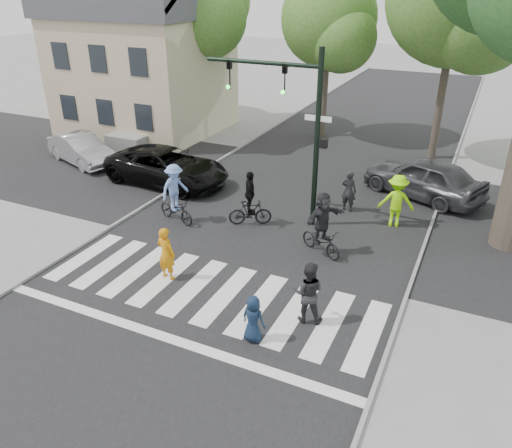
{
  "coord_description": "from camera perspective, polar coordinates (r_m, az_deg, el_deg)",
  "views": [
    {
      "loc": [
        6.16,
        -8.98,
        7.91
      ],
      "look_at": [
        0.5,
        3.0,
        1.3
      ],
      "focal_mm": 35.0,
      "sensor_mm": 36.0,
      "label": 1
    }
  ],
  "objects": [
    {
      "name": "cyclist_mid",
      "position": [
        17.36,
        -0.69,
        2.38
      ],
      "size": [
        1.53,
        1.1,
        1.98
      ],
      "color": "black",
      "rests_on": "ground"
    },
    {
      "name": "road_cross",
      "position": [
        19.72,
        4.9,
        2.78
      ],
      "size": [
        70.0,
        10.0,
        0.01
      ],
      "primitive_type": "cube",
      "color": "black",
      "rests_on": "ground"
    },
    {
      "name": "curb_right",
      "position": [
        16.08,
        18.05,
        -4.2
      ],
      "size": [
        0.1,
        70.0,
        0.1
      ],
      "primitive_type": "cube",
      "color": "gray",
      "rests_on": "ground"
    },
    {
      "name": "ground",
      "position": [
        13.46,
        -7.51,
        -9.75
      ],
      "size": [
        120.0,
        120.0,
        0.0
      ],
      "primitive_type": "plane",
      "color": "gray",
      "rests_on": "ground"
    },
    {
      "name": "pedestrian_woman",
      "position": [
        14.46,
        -10.22,
        -3.34
      ],
      "size": [
        0.64,
        0.46,
        1.63
      ],
      "primitive_type": "imported",
      "rotation": [
        0.0,
        0.0,
        3.02
      ],
      "color": "orange",
      "rests_on": "ground"
    },
    {
      "name": "curb_left",
      "position": [
        19.57,
        -12.3,
        2.19
      ],
      "size": [
        0.1,
        70.0,
        0.1
      ],
      "primitive_type": "cube",
      "color": "gray",
      "rests_on": "ground"
    },
    {
      "name": "pedestrian_adult",
      "position": [
        12.6,
        5.97,
        -7.78
      ],
      "size": [
        0.94,
        0.81,
        1.68
      ],
      "primitive_type": "imported",
      "rotation": [
        0.0,
        0.0,
        3.38
      ],
      "color": "black",
      "rests_on": "ground"
    },
    {
      "name": "bg_tree_1",
      "position": [
        28.65,
        -6.57,
        23.85
      ],
      "size": [
        6.09,
        5.8,
        9.8
      ],
      "color": "brown",
      "rests_on": "ground"
    },
    {
      "name": "house",
      "position": [
        29.25,
        -12.78,
        17.83
      ],
      "size": [
        8.4,
        8.1,
        8.82
      ],
      "color": "beige",
      "rests_on": "ground"
    },
    {
      "name": "traffic_signal",
      "position": [
        16.74,
        4.33,
        12.58
      ],
      "size": [
        4.45,
        0.29,
        6.0
      ],
      "color": "black",
      "rests_on": "ground"
    },
    {
      "name": "crosswalk",
      "position": [
        13.91,
        -6.05,
        -8.29
      ],
      "size": [
        10.0,
        3.85,
        0.01
      ],
      "color": "silver",
      "rests_on": "ground"
    },
    {
      "name": "car_silver",
      "position": [
        24.86,
        -19.35,
        8.09
      ],
      "size": [
        4.33,
        2.69,
        1.35
      ],
      "primitive_type": "imported",
      "rotation": [
        0.0,
        0.0,
        1.24
      ],
      "color": "#ACABB0",
      "rests_on": "ground"
    },
    {
      "name": "bg_tree_3",
      "position": [
        24.34,
        22.69,
        22.41
      ],
      "size": [
        6.3,
        6.0,
        10.2
      ],
      "color": "brown",
      "rests_on": "ground"
    },
    {
      "name": "bg_tree_2",
      "position": [
        26.88,
        8.69,
        21.7
      ],
      "size": [
        5.04,
        4.8,
        8.4
      ],
      "color": "brown",
      "rests_on": "ground"
    },
    {
      "name": "bystander_dark",
      "position": [
        18.76,
        10.55,
        3.74
      ],
      "size": [
        0.61,
        0.43,
        1.58
      ],
      "primitive_type": "imported",
      "rotation": [
        0.0,
        0.0,
        3.04
      ],
      "color": "black",
      "rests_on": "ground"
    },
    {
      "name": "bg_tree_0",
      "position": [
        31.98,
        -14.36,
        22.61
      ],
      "size": [
        5.46,
        5.2,
        8.97
      ],
      "color": "brown",
      "rests_on": "ground"
    },
    {
      "name": "car_grey",
      "position": [
        20.71,
        18.63,
        5.05
      ],
      "size": [
        5.14,
        3.58,
        1.62
      ],
      "primitive_type": "imported",
      "rotation": [
        0.0,
        0.0,
        -1.96
      ],
      "color": "#393A3E",
      "rests_on": "ground"
    },
    {
      "name": "car_suv",
      "position": [
        21.35,
        -10.13,
        6.48
      ],
      "size": [
        5.52,
        2.83,
        1.49
      ],
      "primitive_type": "imported",
      "rotation": [
        0.0,
        0.0,
        1.5
      ],
      "color": "black",
      "rests_on": "ground"
    },
    {
      "name": "cyclist_right",
      "position": [
        15.59,
        7.57,
        -0.35
      ],
      "size": [
        1.71,
        1.58,
        2.07
      ],
      "color": "black",
      "rests_on": "ground"
    },
    {
      "name": "pedestrian_child",
      "position": [
        12.03,
        -0.32,
        -10.8
      ],
      "size": [
        0.64,
        0.46,
        1.24
      ],
      "primitive_type": "imported",
      "rotation": [
        0.0,
        0.0,
        3.03
      ],
      "color": "#122339",
      "rests_on": "ground"
    },
    {
      "name": "bystander_hivis",
      "position": [
        17.89,
        15.76,
        2.56
      ],
      "size": [
        1.34,
        0.95,
        1.89
      ],
      "primitive_type": "imported",
      "rotation": [
        0.0,
        0.0,
        3.36
      ],
      "color": "#97FF08",
      "rests_on": "ground"
    },
    {
      "name": "cyclist_left",
      "position": [
        17.78,
        -9.2,
        3.03
      ],
      "size": [
        1.79,
        1.23,
        2.14
      ],
      "color": "black",
      "rests_on": "ground"
    },
    {
      "name": "road_stem",
      "position": [
        17.2,
        1.34,
        -0.85
      ],
      "size": [
        10.0,
        70.0,
        0.01
      ],
      "primitive_type": "cube",
      "color": "black",
      "rests_on": "ground"
    }
  ]
}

